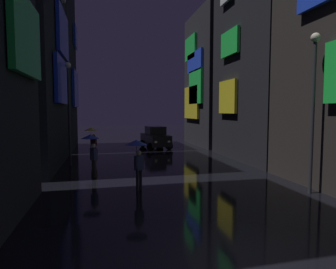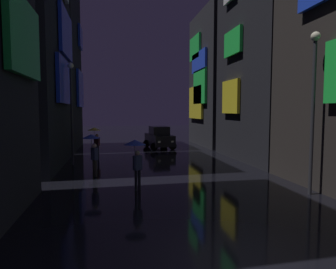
{
  "view_description": "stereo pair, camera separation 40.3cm",
  "coord_description": "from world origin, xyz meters",
  "px_view_note": "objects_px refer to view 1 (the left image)",
  "views": [
    {
      "loc": [
        -3.02,
        -5.37,
        3.3
      ],
      "look_at": [
        0.0,
        8.57,
        2.15
      ],
      "focal_mm": 32.0,
      "sensor_mm": 36.0,
      "label": 1
    },
    {
      "loc": [
        -2.63,
        -5.45,
        3.3
      ],
      "look_at": [
        0.0,
        8.57,
        2.15
      ],
      "focal_mm": 32.0,
      "sensor_mm": 36.0,
      "label": 2
    }
  ],
  "objects_px": {
    "pedestrian_near_crossing_yellow": "(92,134)",
    "car_distant": "(155,138)",
    "pedestrian_midstreet_centre_blue": "(92,144)",
    "streetlamp_right_near": "(313,96)",
    "streetlamp_left_far": "(69,102)",
    "pedestrian_foreground_left_blue": "(137,151)"
  },
  "relations": [
    {
      "from": "car_distant",
      "to": "pedestrian_midstreet_centre_blue",
      "type": "bearing_deg",
      "value": -115.51
    },
    {
      "from": "pedestrian_foreground_left_blue",
      "to": "pedestrian_near_crossing_yellow",
      "type": "xyz_separation_m",
      "value": [
        -2.1,
        9.23,
        0.0
      ]
    },
    {
      "from": "car_distant",
      "to": "streetlamp_left_far",
      "type": "height_order",
      "value": "streetlamp_left_far"
    },
    {
      "from": "car_distant",
      "to": "streetlamp_right_near",
      "type": "bearing_deg",
      "value": -76.9
    },
    {
      "from": "pedestrian_near_crossing_yellow",
      "to": "streetlamp_right_near",
      "type": "xyz_separation_m",
      "value": [
        8.8,
        -10.99,
        2.19
      ]
    },
    {
      "from": "pedestrian_near_crossing_yellow",
      "to": "streetlamp_left_far",
      "type": "distance_m",
      "value": 3.56
    },
    {
      "from": "streetlamp_right_near",
      "to": "pedestrian_near_crossing_yellow",
      "type": "bearing_deg",
      "value": 128.67
    },
    {
      "from": "pedestrian_near_crossing_yellow",
      "to": "streetlamp_left_far",
      "type": "bearing_deg",
      "value": -114.84
    },
    {
      "from": "pedestrian_midstreet_centre_blue",
      "to": "streetlamp_right_near",
      "type": "height_order",
      "value": "streetlamp_right_near"
    },
    {
      "from": "pedestrian_midstreet_centre_blue",
      "to": "pedestrian_foreground_left_blue",
      "type": "bearing_deg",
      "value": -58.5
    },
    {
      "from": "pedestrian_midstreet_centre_blue",
      "to": "pedestrian_near_crossing_yellow",
      "type": "bearing_deg",
      "value": 91.8
    },
    {
      "from": "car_distant",
      "to": "pedestrian_near_crossing_yellow",
      "type": "bearing_deg",
      "value": -139.76
    },
    {
      "from": "pedestrian_foreground_left_blue",
      "to": "pedestrian_near_crossing_yellow",
      "type": "relative_size",
      "value": 1.0
    },
    {
      "from": "pedestrian_foreground_left_blue",
      "to": "streetlamp_right_near",
      "type": "height_order",
      "value": "streetlamp_right_near"
    },
    {
      "from": "pedestrian_near_crossing_yellow",
      "to": "pedestrian_midstreet_centre_blue",
      "type": "height_order",
      "value": "same"
    },
    {
      "from": "pedestrian_midstreet_centre_blue",
      "to": "streetlamp_left_far",
      "type": "bearing_deg",
      "value": 111.65
    },
    {
      "from": "pedestrian_near_crossing_yellow",
      "to": "car_distant",
      "type": "bearing_deg",
      "value": 40.24
    },
    {
      "from": "pedestrian_foreground_left_blue",
      "to": "streetlamp_left_far",
      "type": "relative_size",
      "value": 0.35
    },
    {
      "from": "streetlamp_right_near",
      "to": "car_distant",
      "type": "bearing_deg",
      "value": 103.1
    },
    {
      "from": "pedestrian_near_crossing_yellow",
      "to": "car_distant",
      "type": "xyz_separation_m",
      "value": [
        5.21,
        4.41,
        -0.74
      ]
    },
    {
      "from": "car_distant",
      "to": "streetlamp_left_far",
      "type": "relative_size",
      "value": 0.7
    },
    {
      "from": "pedestrian_near_crossing_yellow",
      "to": "pedestrian_midstreet_centre_blue",
      "type": "xyz_separation_m",
      "value": [
        0.19,
        -6.11,
        0.0
      ]
    }
  ]
}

